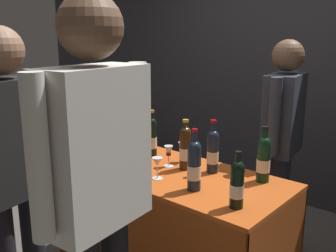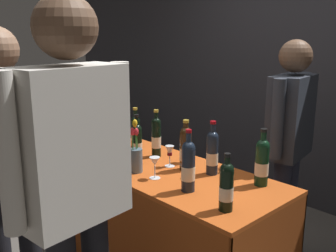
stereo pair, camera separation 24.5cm
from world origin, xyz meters
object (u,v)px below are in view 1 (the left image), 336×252
flower_vase (137,157)px  wine_glass_near_taster (169,152)px  tasting_table (168,203)px  display_bottle_0 (128,132)px  vendor_presenter (283,131)px  wine_glass_near_vendor (157,163)px  featured_wine_bottle (185,147)px  wine_glass_mid (184,148)px  taster_foreground_right (97,177)px

flower_vase → wine_glass_near_taster: bearing=73.0°
tasting_table → display_bottle_0: 0.70m
wine_glass_near_taster → vendor_presenter: 0.85m
wine_glass_near_vendor → flower_vase: size_ratio=0.39×
featured_wine_bottle → wine_glass_mid: (-0.10, 0.11, -0.05)m
wine_glass_near_vendor → flower_vase: (-0.17, -0.01, 0.01)m
wine_glass_near_taster → flower_vase: size_ratio=0.41×
flower_vase → vendor_presenter: bearing=58.7°
tasting_table → wine_glass_near_taster: 0.34m
flower_vase → taster_foreground_right: 0.95m
wine_glass_near_vendor → wine_glass_mid: wine_glass_mid is taller
tasting_table → featured_wine_bottle: featured_wine_bottle is taller
tasting_table → taster_foreground_right: 1.16m
wine_glass_near_taster → tasting_table: bearing=-52.1°
tasting_table → wine_glass_mid: bearing=97.9°
featured_wine_bottle → wine_glass_near_taster: bearing=-163.8°
featured_wine_bottle → flower_vase: (-0.19, -0.27, -0.04)m
wine_glass_near_taster → taster_foreground_right: bearing=-64.1°
tasting_table → vendor_presenter: size_ratio=1.00×
display_bottle_0 → wine_glass_near_taster: (0.53, -0.12, -0.03)m
display_bottle_0 → wine_glass_near_vendor: 0.71m
wine_glass_mid → vendor_presenter: 0.73m
wine_glass_mid → taster_foreground_right: taster_foreground_right is taller
featured_wine_bottle → tasting_table: bearing=-128.9°
vendor_presenter → tasting_table: bearing=-41.0°
flower_vase → taster_foreground_right: (0.54, -0.74, 0.22)m
tasting_table → wine_glass_near_vendor: size_ratio=11.65×
display_bottle_0 → vendor_presenter: size_ratio=0.20×
display_bottle_0 → featured_wine_bottle: bearing=-7.9°
vendor_presenter → wine_glass_mid: bearing=-50.9°
tasting_table → wine_glass_mid: size_ratio=11.16×
wine_glass_mid → taster_foreground_right: bearing=-67.8°
wine_glass_mid → featured_wine_bottle: bearing=-46.8°
featured_wine_bottle → wine_glass_near_taster: (-0.12, -0.03, -0.05)m
display_bottle_0 → wine_glass_near_taster: bearing=-13.1°
featured_wine_bottle → wine_glass_mid: bearing=133.2°
taster_foreground_right → tasting_table: bearing=18.5°
tasting_table → featured_wine_bottle: (0.07, 0.09, 0.39)m
featured_wine_bottle → flower_vase: flower_vase is taller
display_bottle_0 → wine_glass_mid: 0.54m
vendor_presenter → flower_vase: bearing=-41.5°
taster_foreground_right → featured_wine_bottle: bearing=12.9°
tasting_table → flower_vase: 0.40m
display_bottle_0 → wine_glass_mid: size_ratio=2.21×
display_bottle_0 → wine_glass_mid: bearing=1.9°
flower_vase → tasting_table: bearing=56.8°
taster_foreground_right → display_bottle_0: bearing=35.8°
featured_wine_bottle → wine_glass_near_vendor: size_ratio=2.45×
taster_foreground_right → vendor_presenter: bearing=-7.1°
wine_glass_near_vendor → wine_glass_mid: bearing=102.7°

